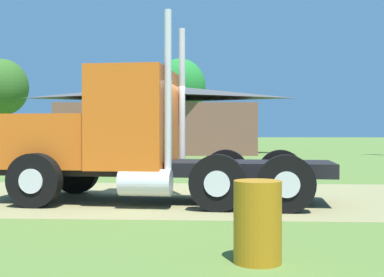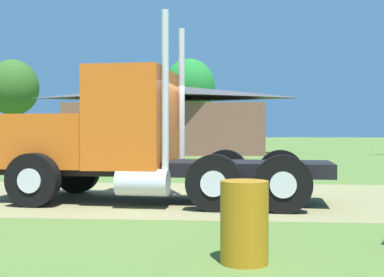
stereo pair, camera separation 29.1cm
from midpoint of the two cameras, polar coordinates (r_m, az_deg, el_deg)
ground_plane at (r=11.63m, az=-6.67°, el=-6.50°), size 200.00×200.00×0.00m
dirt_track at (r=11.63m, az=-6.67°, el=-6.48°), size 120.00×5.92×0.01m
truck_foreground_white at (r=10.93m, az=-8.58°, el=-0.24°), size 7.24×3.03×3.81m
steel_barrel at (r=5.86m, az=5.91°, el=-9.24°), size 0.54×0.54×0.93m
shed_building at (r=33.23m, az=-4.00°, el=2.03°), size 13.06×7.51×4.46m
tree_left at (r=48.34m, az=-20.58°, el=5.37°), size 4.52×4.52×7.82m
tree_mid at (r=48.26m, az=-1.53°, el=5.76°), size 4.85×4.85×8.26m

